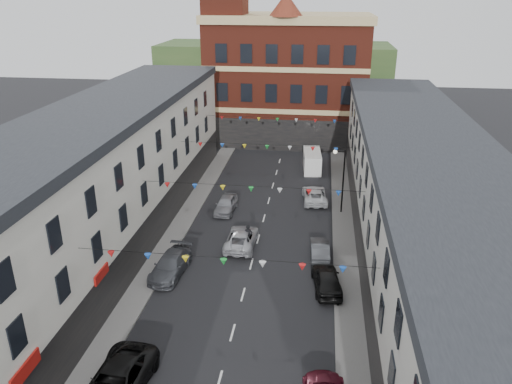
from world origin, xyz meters
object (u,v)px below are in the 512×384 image
at_px(car_left_e, 226,204).
at_px(car_right_e, 320,249).
at_px(car_right_d, 327,280).
at_px(white_van, 312,161).
at_px(car_left_d, 171,265).
at_px(moving_car, 241,238).
at_px(street_lamp, 341,173).
at_px(car_right_f, 315,195).
at_px(car_left_c, 116,383).
at_px(pedestrian, 248,236).

bearing_deg(car_left_e, car_right_e, -38.46).
distance_m(car_right_d, white_van, 24.06).
height_order(car_left_d, moving_car, car_left_d).
distance_m(street_lamp, car_right_e, 9.00).
height_order(car_right_e, car_right_f, car_right_f).
bearing_deg(white_van, car_left_c, -108.22).
distance_m(street_lamp, car_right_f, 4.63).
height_order(street_lamp, car_right_e, street_lamp).
distance_m(car_right_e, white_van, 19.65).
distance_m(street_lamp, moving_car, 11.09).
bearing_deg(street_lamp, pedestrian, -134.26).
bearing_deg(car_right_d, car_left_c, 39.11).
height_order(car_left_c, car_right_f, car_left_c).
distance_m(street_lamp, pedestrian, 10.70).
xyz_separation_m(car_right_e, white_van, (-1.13, 19.62, 0.42)).
distance_m(car_left_e, car_right_e, 11.25).
height_order(street_lamp, white_van, street_lamp).
bearing_deg(car_left_e, car_right_d, -50.14).
bearing_deg(car_right_e, car_right_d, 93.30).
relative_size(street_lamp, car_left_d, 1.22).
height_order(car_left_e, white_van, white_van).
bearing_deg(moving_car, street_lamp, -135.76).
relative_size(car_left_d, moving_car, 1.00).
relative_size(car_left_c, car_right_f, 1.20).
relative_size(car_left_c, car_right_e, 1.48).
xyz_separation_m(street_lamp, car_right_f, (-2.20, 2.46, -3.24)).
bearing_deg(white_van, street_lamp, -80.89).
xyz_separation_m(car_left_c, car_right_f, (9.18, 26.07, -0.13)).
distance_m(car_right_f, white_van, 8.94).
bearing_deg(car_right_f, moving_car, 54.68).
xyz_separation_m(car_left_e, pedestrian, (2.98, -6.42, 0.22)).
distance_m(car_left_d, car_right_f, 17.55).
bearing_deg(car_left_c, pedestrian, 78.96).
distance_m(car_left_e, car_right_f, 8.64).
distance_m(car_left_c, car_right_e, 18.24).
relative_size(car_right_d, car_right_e, 1.13).
bearing_deg(pedestrian, car_right_d, -45.13).
xyz_separation_m(car_left_d, white_van, (9.34, 23.45, 0.34)).
height_order(street_lamp, pedestrian, street_lamp).
bearing_deg(car_right_f, pedestrian, 57.36).
bearing_deg(white_van, car_right_f, -91.03).
bearing_deg(white_van, car_left_e, -125.42).
relative_size(street_lamp, car_right_d, 1.37).
bearing_deg(car_right_f, car_right_e, 87.53).
xyz_separation_m(car_left_c, car_right_d, (10.33, 10.99, -0.05)).
xyz_separation_m(white_van, pedestrian, (-4.46, -18.74, -0.13)).
distance_m(car_left_c, car_right_f, 27.64).
bearing_deg(white_van, car_right_d, -90.34).
xyz_separation_m(car_left_c, car_left_d, (-0.67, 11.54, -0.08)).
bearing_deg(moving_car, pedestrian, 173.19).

